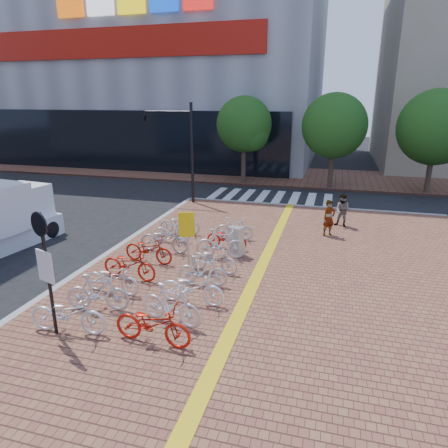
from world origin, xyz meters
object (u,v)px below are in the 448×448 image
(pedestrian_a, at_px, (329,218))
(bike_3, at_px, (129,264))
(bike_7, at_px, (180,224))
(bike_0, at_px, (68,314))
(bike_14, at_px, (227,238))
(bike_15, at_px, (234,228))
(utility_box, at_px, (236,241))
(bike_11, at_px, (202,271))
(traffic_light_pole, at_px, (170,134))
(bike_4, at_px, (148,249))
(pedestrian_b, at_px, (343,211))
(bike_13, at_px, (221,244))
(notice_sign, at_px, (45,260))
(bike_8, at_px, (153,324))
(bike_2, at_px, (112,278))
(bike_10, at_px, (192,287))
(bike_12, at_px, (214,259))
(bike_9, at_px, (171,304))
(bike_5, at_px, (164,239))
(bike_1, at_px, (98,292))
(bike_6, at_px, (172,231))
(yellow_sign, at_px, (187,229))

(pedestrian_a, bearing_deg, bike_3, -171.42)
(bike_3, xyz_separation_m, bike_7, (-0.10, 4.74, -0.04))
(bike_0, relative_size, bike_14, 1.20)
(bike_0, relative_size, bike_15, 1.26)
(bike_15, xyz_separation_m, utility_box, (0.48, -1.70, 0.07))
(bike_11, relative_size, traffic_light_pole, 0.29)
(bike_4, relative_size, bike_7, 1.06)
(bike_14, relative_size, bike_15, 1.05)
(bike_3, bearing_deg, pedestrian_b, -36.00)
(bike_13, height_order, notice_sign, notice_sign)
(bike_8, relative_size, bike_11, 1.22)
(bike_3, height_order, utility_box, utility_box)
(bike_4, relative_size, utility_box, 1.73)
(bike_0, relative_size, notice_sign, 0.63)
(bike_2, height_order, traffic_light_pole, traffic_light_pole)
(bike_10, distance_m, bike_12, 2.32)
(bike_9, distance_m, bike_13, 4.75)
(bike_8, xyz_separation_m, notice_sign, (-2.57, -0.31, 1.51))
(bike_5, xyz_separation_m, bike_10, (2.44, -3.60, -0.01))
(bike_1, bearing_deg, bike_6, -9.32)
(bike_3, height_order, bike_12, bike_3)
(bike_2, height_order, bike_7, bike_2)
(bike_8, height_order, bike_11, bike_8)
(bike_6, bearing_deg, pedestrian_b, -64.72)
(bike_1, bearing_deg, bike_11, -56.60)
(pedestrian_b, bearing_deg, bike_11, -103.29)
(bike_4, height_order, utility_box, utility_box)
(bike_12, xyz_separation_m, bike_14, (-0.16, 2.26, -0.02))
(bike_4, xyz_separation_m, bike_12, (2.52, -0.15, -0.04))
(utility_box, bearing_deg, notice_sign, -115.64)
(bike_1, relative_size, bike_2, 0.99)
(bike_2, height_order, pedestrian_a, pedestrian_a)
(bike_5, relative_size, pedestrian_b, 1.29)
(pedestrian_b, bearing_deg, bike_6, -132.69)
(bike_4, relative_size, bike_13, 1.02)
(yellow_sign, bearing_deg, bike_13, 52.16)
(bike_0, bearing_deg, bike_10, -54.53)
(bike_4, bearing_deg, bike_6, 6.66)
(pedestrian_b, bearing_deg, bike_14, -119.91)
(pedestrian_a, xyz_separation_m, utility_box, (-3.33, -3.27, -0.24))
(bike_0, bearing_deg, bike_11, -41.29)
(bike_5, relative_size, notice_sign, 0.61)
(yellow_sign, bearing_deg, traffic_light_pole, 115.77)
(bike_1, relative_size, traffic_light_pole, 0.33)
(bike_5, bearing_deg, pedestrian_a, -57.52)
(pedestrian_b, relative_size, yellow_sign, 0.76)
(bike_14, distance_m, utility_box, 0.76)
(bike_0, height_order, bike_11, bike_0)
(bike_3, relative_size, bike_4, 1.02)
(bike_4, bearing_deg, pedestrian_b, -41.13)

